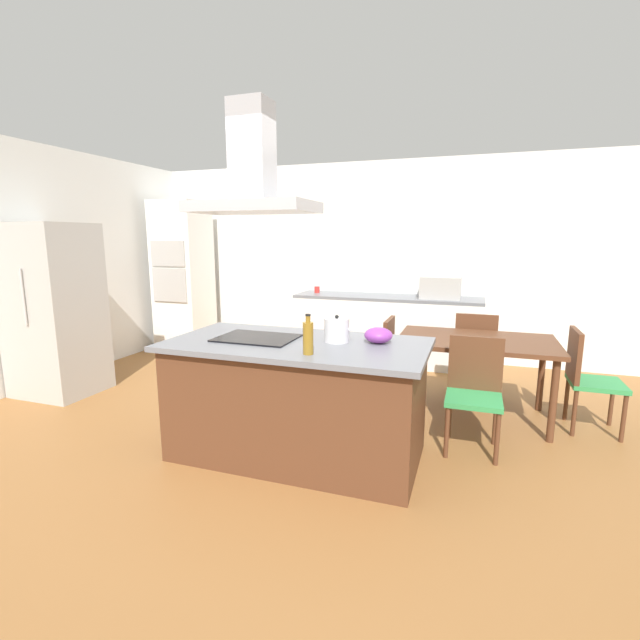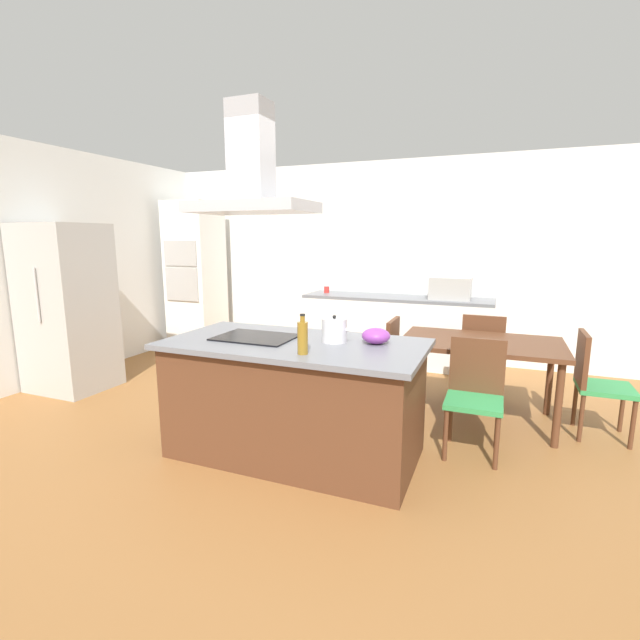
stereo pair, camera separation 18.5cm
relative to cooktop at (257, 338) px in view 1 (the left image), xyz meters
name	(u,v)px [view 1 (the left image)]	position (x,y,z in m)	size (l,w,h in m)	color
ground	(349,392)	(0.33, 1.50, -0.91)	(16.00, 16.00, 0.00)	#936033
wall_back	(383,261)	(0.33, 3.25, 0.44)	(7.20, 0.10, 2.70)	white
wall_left	(58,265)	(-3.12, 1.00, 0.44)	(0.10, 8.80, 2.70)	white
kitchen_island	(297,398)	(0.33, 0.00, -0.45)	(1.95, 1.00, 0.90)	#59331E
cooktop	(257,338)	(0.00, 0.00, 0.00)	(0.60, 0.44, 0.01)	black
tea_kettle	(337,330)	(0.61, 0.11, 0.08)	(0.24, 0.19, 0.20)	silver
olive_oil_bottle	(308,337)	(0.54, -0.31, 0.11)	(0.07, 0.07, 0.27)	olive
mixing_bowl	(378,335)	(0.92, 0.17, 0.05)	(0.21, 0.21, 0.11)	purple
back_counter	(386,329)	(0.47, 2.88, -0.46)	(2.47, 0.62, 0.90)	white
countertop_microwave	(441,288)	(1.16, 2.88, 0.13)	(0.50, 0.38, 0.28)	#B2AFAA
coffee_mug_red	(317,290)	(-0.54, 2.92, 0.04)	(0.08, 0.08, 0.09)	red
wall_oven_stack	(183,276)	(-2.57, 2.65, 0.20)	(0.70, 0.66, 2.20)	white
refrigerator	(55,310)	(-2.65, 0.49, 0.00)	(0.80, 0.73, 1.82)	#B2AFAA
dining_table	(476,348)	(1.61, 1.24, -0.24)	(1.40, 0.90, 0.75)	#59331E
chair_facing_island	(474,386)	(1.61, 0.58, -0.40)	(0.42, 0.42, 0.89)	#33934C
chair_at_left_end	(378,356)	(0.70, 1.24, -0.40)	(0.42, 0.42, 0.89)	#33934C
chair_facing_back_wall	(475,348)	(1.61, 1.91, -0.40)	(0.42, 0.42, 0.89)	#33934C
chair_at_right_end	(586,374)	(2.53, 1.24, -0.40)	(0.42, 0.42, 0.89)	#33934C
range_hood	(253,177)	(0.00, 0.00, 1.20)	(0.90, 0.55, 0.78)	#ADADB2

